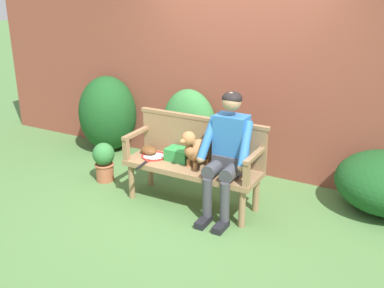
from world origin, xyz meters
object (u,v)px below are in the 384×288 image
person_seated (228,150)px  potted_plant (104,160)px  garden_bench (192,171)px  baseball_glove (149,150)px  dog_on_bench (196,148)px  tennis_racket (153,157)px  sports_bag (179,154)px

person_seated → potted_plant: person_seated is taller
garden_bench → potted_plant: (-1.27, 0.03, -0.14)m
baseball_glove → potted_plant: 0.70m
potted_plant → person_seated: bearing=-1.5°
dog_on_bench → tennis_racket: (-0.56, 0.00, -0.21)m
tennis_racket → baseball_glove: (-0.11, 0.08, 0.04)m
potted_plant → baseball_glove: bearing=2.7°
garden_bench → person_seated: 0.54m
garden_bench → sports_bag: size_ratio=5.50×
garden_bench → tennis_racket: size_ratio=2.68×
dog_on_bench → baseball_glove: size_ratio=1.95×
tennis_racket → potted_plant: size_ratio=1.15×
garden_bench → sports_bag: bearing=163.8°
tennis_racket → potted_plant: tennis_racket is taller
garden_bench → baseball_glove: (-0.61, 0.06, 0.11)m
person_seated → dog_on_bench: person_seated is taller
garden_bench → person_seated: size_ratio=1.14×
dog_on_bench → person_seated: bearing=0.6°
tennis_racket → sports_bag: 0.32m
garden_bench → baseball_glove: 0.62m
potted_plant → tennis_racket: bearing=-3.6°
person_seated → baseball_glove: bearing=175.9°
person_seated → dog_on_bench: size_ratio=3.13×
dog_on_bench → sports_bag: (-0.26, 0.08, -0.14)m
tennis_racket → potted_plant: 0.80m
sports_bag → potted_plant: (-1.07, -0.03, -0.27)m
tennis_racket → sports_bag: bearing=14.6°
person_seated → dog_on_bench: (-0.37, -0.00, -0.05)m
sports_bag → potted_plant: sports_bag is taller
garden_bench → tennis_racket: 0.51m
sports_bag → potted_plant: 1.10m
tennis_racket → sports_bag: sports_bag is taller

